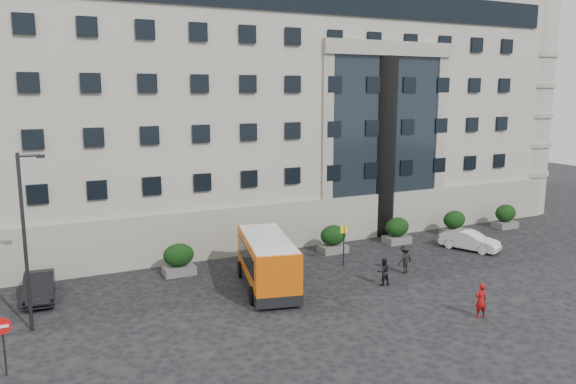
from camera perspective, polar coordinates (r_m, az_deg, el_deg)
name	(u,v)px	position (r m, az deg, el deg)	size (l,w,h in m)	color
ground	(301,309)	(28.21, 1.34, -11.77)	(120.00, 120.00, 0.00)	black
civic_building	(246,109)	(48.72, -4.27, 8.36)	(44.00, 24.00, 18.00)	#9E978C
entrance_column	(383,148)	(41.45, 9.65, 4.45)	(1.80, 1.80, 13.00)	black
hedge_a	(179,259)	(33.47, -11.04, -6.70)	(1.80, 1.26, 1.84)	#5B5B58
hedge_b	(261,248)	(35.08, -2.77, -5.73)	(1.80, 1.26, 1.84)	#5B5B58
hedge_c	(333,239)	(37.35, 4.60, -4.76)	(1.80, 1.26, 1.84)	#5B5B58
hedge_d	(397,230)	(40.17, 11.02, -3.84)	(1.80, 1.26, 1.84)	#5B5B58
hedge_e	(454,223)	(43.44, 16.53, -3.02)	(1.80, 1.26, 1.84)	#5B5B58
hedge_f	(505,216)	(47.05, 21.22, -2.30)	(1.80, 1.26, 1.84)	#5B5B58
street_lamp	(26,236)	(26.95, -25.09, -4.05)	(1.16, 0.18, 8.00)	#262628
bus_stop_sign	(344,238)	(34.38, 5.70, -4.71)	(0.50, 0.08, 2.52)	#262628
no_entry_sign	(3,335)	(23.94, -26.98, -12.80)	(0.64, 0.16, 2.32)	#262628
minibus	(267,260)	(30.49, -2.12, -6.96)	(3.84, 7.12, 2.82)	#C45009
parked_car_b	(39,287)	(31.81, -23.94, -8.80)	(1.43, 4.10, 1.35)	black
white_taxi	(470,240)	(39.83, 17.97, -4.70)	(1.37, 3.93, 1.29)	silver
pedestrian_a	(481,300)	(28.39, 19.01, -10.37)	(0.62, 0.41, 1.70)	maroon
pedestrian_b	(383,272)	(31.62, 9.66, -7.98)	(0.74, 0.58, 1.52)	black
pedestrian_c	(405,259)	(33.83, 11.80, -6.69)	(1.09, 0.63, 1.69)	black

